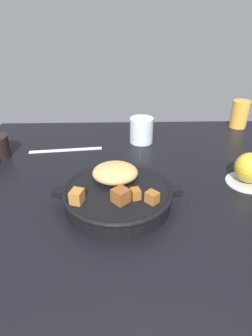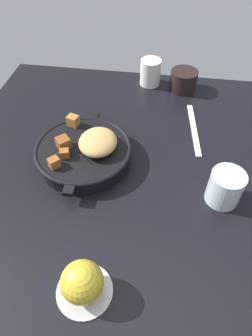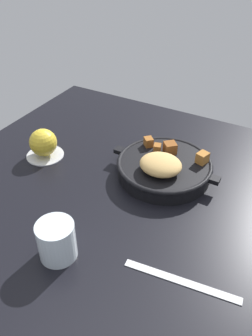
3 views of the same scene
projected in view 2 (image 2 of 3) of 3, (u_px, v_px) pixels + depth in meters
ground_plane at (114, 180)px, 73.25cm from camera, size 98.70×88.12×2.40cm
cast_iron_skillet at (85, 151)px, 74.29cm from camera, size 28.93×24.59×7.97cm
saucer_plate at (85, 290)px, 53.64cm from camera, size 10.43×10.43×0.60cm
red_apple at (82, 282)px, 50.60cm from camera, size 7.61×7.61×7.61cm
butter_knife at (194, 128)px, 84.29cm from camera, size 22.49×4.01×0.36cm
water_glass_short at (225, 187)px, 64.90cm from camera, size 7.61×7.61×8.16cm
coffee_mug_dark at (184, 80)px, 95.84cm from camera, size 8.72×8.72×6.41cm
white_creamer_pitcher at (150, 72)px, 97.22cm from camera, size 6.73×6.73×8.47cm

